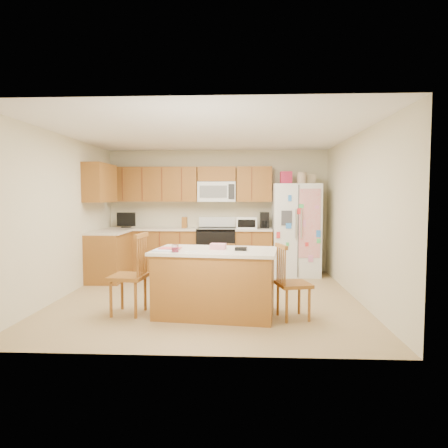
# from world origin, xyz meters

# --- Properties ---
(ground) EXTENTS (4.50, 4.50, 0.00)m
(ground) POSITION_xyz_m (0.00, 0.00, 0.00)
(ground) COLOR tan
(ground) RESTS_ON ground
(room_shell) EXTENTS (4.60, 4.60, 2.52)m
(room_shell) POSITION_xyz_m (0.00, 0.00, 1.44)
(room_shell) COLOR beige
(room_shell) RESTS_ON ground
(cabinetry) EXTENTS (3.36, 1.56, 2.15)m
(cabinetry) POSITION_xyz_m (-0.98, 1.79, 0.91)
(cabinetry) COLOR #96541F
(cabinetry) RESTS_ON ground
(stove) EXTENTS (0.76, 0.65, 1.13)m
(stove) POSITION_xyz_m (0.00, 1.94, 0.47)
(stove) COLOR black
(stove) RESTS_ON ground
(refrigerator) EXTENTS (0.90, 0.79, 2.04)m
(refrigerator) POSITION_xyz_m (1.57, 1.87, 0.92)
(refrigerator) COLOR white
(refrigerator) RESTS_ON ground
(island) EXTENTS (1.68, 1.10, 0.96)m
(island) POSITION_xyz_m (0.17, -0.88, 0.44)
(island) COLOR #96541F
(island) RESTS_ON ground
(windsor_chair_left) EXTENTS (0.48, 0.50, 1.07)m
(windsor_chair_left) POSITION_xyz_m (-0.95, -0.89, 0.51)
(windsor_chair_left) COLOR #96541F
(windsor_chair_left) RESTS_ON ground
(windsor_chair_back) EXTENTS (0.41, 0.40, 0.88)m
(windsor_chair_back) POSITION_xyz_m (0.25, -0.20, 0.41)
(windsor_chair_back) COLOR #96541F
(windsor_chair_back) RESTS_ON ground
(windsor_chair_right) EXTENTS (0.48, 0.49, 0.96)m
(windsor_chair_right) POSITION_xyz_m (1.15, -1.00, 0.45)
(windsor_chair_right) COLOR #96541F
(windsor_chair_right) RESTS_ON ground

